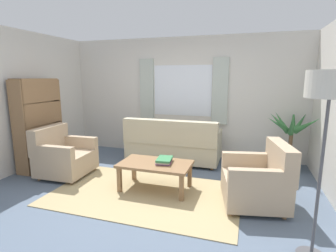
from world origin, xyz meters
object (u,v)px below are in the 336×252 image
potted_plant (290,144)px  standing_lamp (329,98)px  armchair_right (259,181)px  coffee_table (155,166)px  book_stack_on_table (164,160)px  bookshelf (41,128)px  couch (173,145)px  armchair_left (63,156)px

potted_plant → standing_lamp: 2.79m
armchair_right → standing_lamp: size_ratio=0.55×
coffee_table → book_stack_on_table: book_stack_on_table is taller
potted_plant → bookshelf: bearing=-164.5°
standing_lamp → couch: bearing=131.7°
couch → potted_plant: 2.26m
armchair_left → potted_plant: potted_plant is taller
bookshelf → standing_lamp: bearing=73.5°
coffee_table → bookshelf: (-2.44, 0.31, 0.39)m
armchair_left → coffee_table: (1.79, -0.09, 0.03)m
coffee_table → book_stack_on_table: 0.17m
couch → bookshelf: bearing=25.0°
armchair_left → book_stack_on_table: armchair_left is taller
coffee_table → armchair_right: bearing=-1.3°
armchair_right → potted_plant: (0.59, 1.61, 0.17)m
couch → armchair_left: size_ratio=2.16×
coffee_table → standing_lamp: bearing=-26.8°
coffee_table → potted_plant: bearing=36.7°
couch → potted_plant: potted_plant is taller
book_stack_on_table → potted_plant: 2.50m
armchair_right → coffee_table: armchair_right is taller
couch → book_stack_on_table: 1.37m
book_stack_on_table → coffee_table: bearing=-162.4°
armchair_right → coffee_table: 1.52m
potted_plant → bookshelf: (-4.55, -1.27, 0.25)m
couch → book_stack_on_table: size_ratio=5.59×
couch → coffee_table: size_ratio=1.73×
armchair_left → standing_lamp: standing_lamp is taller
coffee_table → standing_lamp: (2.00, -1.01, 1.18)m
bookshelf → couch: bearing=115.0°
couch → armchair_left: (-1.66, -1.30, -0.01)m
armchair_right → potted_plant: 1.72m
bookshelf → coffee_table: bearing=82.8°
potted_plant → armchair_left: bearing=-159.1°
armchair_left → coffee_table: bearing=-95.1°
bookshelf → standing_lamp: size_ratio=0.95×
armchair_right → coffee_table: size_ratio=0.90×
armchair_left → coffee_table: armchair_left is taller
armchair_left → bookshelf: size_ratio=0.51×
coffee_table → standing_lamp: size_ratio=0.61×
book_stack_on_table → potted_plant: size_ratio=0.27×
standing_lamp → armchair_left: bearing=163.9°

